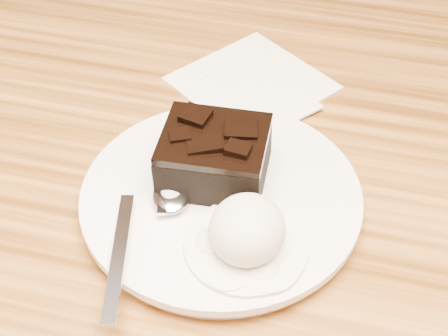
% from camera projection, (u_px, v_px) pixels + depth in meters
% --- Properties ---
extents(plate, '(0.24, 0.24, 0.02)m').
position_uv_depth(plate, '(221.00, 200.00, 0.59)').
color(plate, white).
rests_on(plate, dining_table).
extents(brownie, '(0.09, 0.08, 0.04)m').
position_uv_depth(brownie, '(215.00, 159.00, 0.58)').
color(brownie, black).
rests_on(brownie, plate).
extents(ice_cream_scoop, '(0.06, 0.06, 0.05)m').
position_uv_depth(ice_cream_scoop, '(247.00, 230.00, 0.53)').
color(ice_cream_scoop, '#EFE7CE').
rests_on(ice_cream_scoop, plate).
extents(melt_puddle, '(0.10, 0.10, 0.00)m').
position_uv_depth(melt_puddle, '(246.00, 246.00, 0.54)').
color(melt_puddle, white).
rests_on(melt_puddle, plate).
extents(spoon, '(0.08, 0.19, 0.01)m').
position_uv_depth(spoon, '(172.00, 195.00, 0.57)').
color(spoon, silver).
rests_on(spoon, plate).
extents(napkin, '(0.19, 0.19, 0.01)m').
position_uv_depth(napkin, '(252.00, 82.00, 0.73)').
color(napkin, white).
rests_on(napkin, dining_table).
extents(crumb_a, '(0.01, 0.01, 0.00)m').
position_uv_depth(crumb_a, '(196.00, 237.00, 0.55)').
color(crumb_a, black).
rests_on(crumb_a, plate).
extents(crumb_b, '(0.01, 0.01, 0.00)m').
position_uv_depth(crumb_b, '(284.00, 273.00, 0.52)').
color(crumb_b, black).
rests_on(crumb_b, plate).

